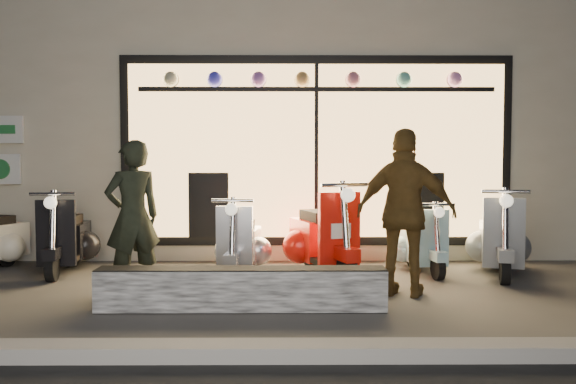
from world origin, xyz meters
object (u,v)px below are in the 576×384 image
(scooter_silver, at_px, (241,244))
(woman, at_px, (405,212))
(scooter_red, at_px, (320,238))
(graffiti_barrier, at_px, (242,289))
(man, at_px, (133,216))

(scooter_silver, relative_size, woman, 0.76)
(scooter_silver, bearing_deg, scooter_red, 9.29)
(graffiti_barrier, xyz_separation_m, woman, (1.66, 0.55, 0.67))
(man, bearing_deg, scooter_silver, -173.49)
(scooter_silver, relative_size, man, 0.81)
(woman, bearing_deg, scooter_red, -35.09)
(scooter_red, xyz_separation_m, man, (-2.08, -0.99, 0.37))
(graffiti_barrier, distance_m, woman, 1.88)
(graffiti_barrier, height_order, man, man)
(woman, bearing_deg, scooter_silver, -10.98)
(graffiti_barrier, bearing_deg, scooter_red, 63.95)
(scooter_red, bearing_deg, graffiti_barrier, -134.15)
(scooter_red, height_order, woman, woman)
(graffiti_barrier, bearing_deg, man, 148.17)
(graffiti_barrier, xyz_separation_m, scooter_red, (0.86, 1.75, 0.25))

